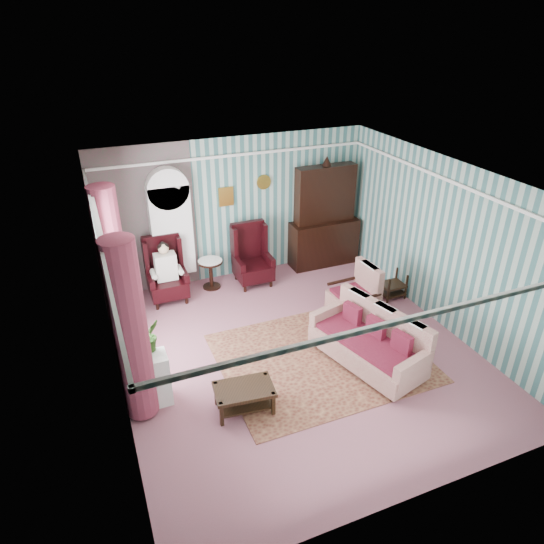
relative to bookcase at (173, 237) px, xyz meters
name	(u,v)px	position (x,y,z in m)	size (l,w,h in m)	color
floor	(296,351)	(1.35, -2.84, -1.12)	(6.00, 6.00, 0.00)	#945666
room_shell	(255,243)	(0.73, -2.66, 0.89)	(5.53, 6.02, 2.91)	#3A6B69
bookcase	(173,237)	(0.00, 0.00, 0.00)	(0.80, 0.28, 2.24)	silver
dresser_hutch	(325,213)	(3.25, -0.12, 0.06)	(1.50, 0.56, 2.36)	black
wingback_left	(166,271)	(-0.25, -0.39, -0.50)	(0.76, 0.80, 1.25)	black
wingback_right	(253,256)	(1.50, -0.39, -0.50)	(0.76, 0.80, 1.25)	black
seated_woman	(166,273)	(-0.25, -0.39, -0.53)	(0.44, 0.40, 1.18)	white
round_side_table	(211,274)	(0.65, -0.24, -0.82)	(0.50, 0.50, 0.60)	black
nest_table	(392,285)	(3.82, -1.94, -0.85)	(0.45, 0.38, 0.54)	black
plant_stand	(150,380)	(-1.05, -3.14, -0.72)	(0.55, 0.35, 0.80)	white
rug	(321,357)	(1.65, -3.14, -1.11)	(3.20, 2.60, 0.01)	#4A1820
sofa	(368,334)	(2.25, -3.52, -0.55)	(1.87, 0.98, 1.14)	beige
floral_armchair	(354,292)	(2.75, -2.23, -0.61)	(0.82, 0.78, 1.02)	beige
coffee_table	(244,399)	(0.13, -3.77, -0.93)	(0.82, 0.52, 0.39)	black
potted_plant_a	(137,352)	(-1.15, -3.23, -0.13)	(0.35, 0.30, 0.39)	#1A4917
potted_plant_b	(151,335)	(-0.94, -2.99, -0.08)	(0.26, 0.21, 0.48)	#1C4A17
potted_plant_c	(143,345)	(-1.06, -3.12, -0.12)	(0.22, 0.22, 0.39)	#24591B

